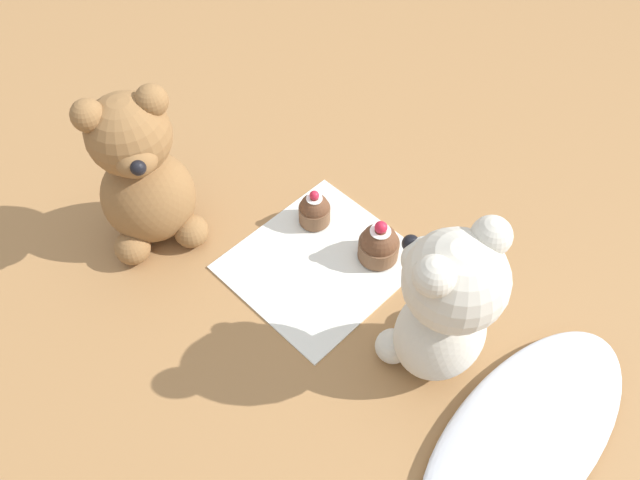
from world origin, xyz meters
TOP-DOWN VIEW (x-y plane):
  - ground_plane at (0.00, 0.00)m, footprint 4.00×4.00m
  - knitted_placemat at (0.00, 0.00)m, footprint 0.24×0.22m
  - tulle_cloth at (0.01, 0.36)m, footprint 0.36×0.16m
  - teddy_bear_cream at (0.00, 0.21)m, footprint 0.13×0.14m
  - teddy_bear_tan at (0.13, -0.22)m, footprint 0.17×0.16m
  - cupcake_near_cream_bear at (-0.07, 0.05)m, footprint 0.06×0.06m
  - cupcake_near_tan_bear at (-0.05, -0.06)m, footprint 0.05×0.05m

SIDE VIEW (x-z plane):
  - ground_plane at x=0.00m, z-range 0.00..0.00m
  - knitted_placemat at x=0.00m, z-range 0.00..0.01m
  - tulle_cloth at x=0.01m, z-range 0.00..0.03m
  - cupcake_near_tan_bear at x=-0.05m, z-range 0.00..0.06m
  - cupcake_near_cream_bear at x=-0.07m, z-range -0.01..0.07m
  - teddy_bear_tan at x=0.13m, z-range -0.01..0.25m
  - teddy_bear_cream at x=0.00m, z-range 0.00..0.25m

